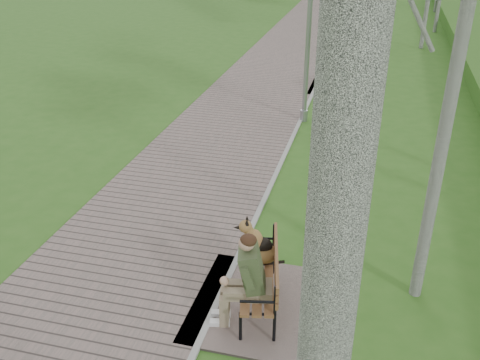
# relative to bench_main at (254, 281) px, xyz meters

# --- Properties ---
(ground) EXTENTS (120.00, 120.00, 0.00)m
(ground) POSITION_rel_bench_main_xyz_m (-0.55, 1.16, -0.50)
(ground) COLOR #32611D
(ground) RESTS_ON ground
(walkway) EXTENTS (3.50, 67.00, 0.04)m
(walkway) POSITION_rel_bench_main_xyz_m (-2.30, 22.66, -0.48)
(walkway) COLOR #6E6059
(walkway) RESTS_ON ground
(kerb) EXTENTS (0.10, 67.00, 0.05)m
(kerb) POSITION_rel_bench_main_xyz_m (-0.55, 22.66, -0.47)
(kerb) COLOR #999993
(kerb) RESTS_ON ground
(bench_main) EXTENTS (2.01, 2.23, 1.75)m
(bench_main) POSITION_rel_bench_main_xyz_m (0.00, 0.00, 0.00)
(bench_main) COLOR #6E6059
(bench_main) RESTS_ON ground
(bench_second) EXTENTS (1.70, 1.89, 1.05)m
(bench_second) POSITION_rel_bench_main_xyz_m (0.08, 11.63, -0.30)
(bench_second) COLOR #6E6059
(bench_second) RESTS_ON ground
(bench_third) EXTENTS (1.71, 1.90, 1.05)m
(bench_third) POSITION_rel_bench_main_xyz_m (0.28, 17.98, -0.30)
(bench_third) COLOR #6E6059
(bench_third) RESTS_ON ground
(lamp_post_near) EXTENTS (0.21, 0.21, 5.55)m
(lamp_post_near) POSITION_rel_bench_main_xyz_m (-0.47, 8.26, 2.10)
(lamp_post_near) COLOR #919398
(lamp_post_near) RESTS_ON ground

